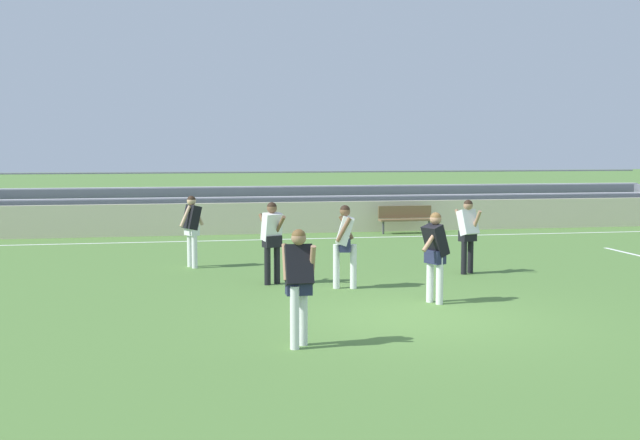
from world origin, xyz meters
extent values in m
plane|color=#517A38|center=(0.00, 0.00, 0.00)|extent=(160.00, 160.00, 0.00)
cube|color=white|center=(0.00, 11.26, 0.00)|extent=(44.00, 0.12, 0.01)
cube|color=beige|center=(0.00, 12.93, 0.51)|extent=(48.00, 0.16, 1.02)
cube|color=#B2B2B7|center=(1.21, 14.01, 0.34)|extent=(26.27, 0.36, 0.08)
cube|color=slate|center=(1.21, 13.81, 0.17)|extent=(26.27, 0.04, 0.34)
cube|color=#B2B2B7|center=(1.21, 14.78, 0.67)|extent=(26.27, 0.36, 0.08)
cube|color=slate|center=(1.21, 14.58, 0.51)|extent=(26.27, 0.04, 0.34)
cube|color=#B2B2B7|center=(1.21, 15.54, 1.01)|extent=(26.27, 0.36, 0.08)
cube|color=slate|center=(1.21, 15.34, 0.84)|extent=(26.27, 0.04, 0.34)
cube|color=#B2B2B7|center=(1.21, 16.31, 1.35)|extent=(26.27, 0.36, 0.08)
cube|color=slate|center=(1.21, 16.11, 1.18)|extent=(26.27, 0.04, 0.34)
cylinder|color=slate|center=(1.21, 16.56, 1.90)|extent=(26.27, 0.06, 0.06)
cube|color=brown|center=(3.45, 12.13, 0.45)|extent=(1.80, 0.40, 0.06)
cube|color=brown|center=(3.45, 12.31, 0.70)|extent=(1.80, 0.05, 0.40)
cylinder|color=#47474C|center=(2.67, 12.13, 0.23)|extent=(0.07, 0.07, 0.45)
cylinder|color=#47474C|center=(4.23, 12.13, 0.23)|extent=(0.07, 0.07, 0.45)
cylinder|color=black|center=(-1.93, 3.56, 0.46)|extent=(0.13, 0.13, 0.91)
cylinder|color=black|center=(-2.14, 3.45, 0.46)|extent=(0.13, 0.13, 0.91)
cube|color=black|center=(-2.04, 3.50, 0.89)|extent=(0.42, 0.34, 0.24)
cube|color=white|center=(-2.04, 3.50, 1.19)|extent=(0.47, 0.43, 0.59)
cylinder|color=brown|center=(-1.90, 3.37, 1.23)|extent=(0.23, 0.40, 0.44)
cylinder|color=brown|center=(-2.18, 3.64, 1.23)|extent=(0.23, 0.40, 0.44)
sphere|color=brown|center=(-2.04, 3.50, 1.58)|extent=(0.21, 0.21, 0.21)
sphere|color=black|center=(-2.04, 3.50, 1.60)|extent=(0.20, 0.20, 0.20)
cylinder|color=white|center=(-0.51, 2.71, 0.44)|extent=(0.13, 0.13, 0.89)
cylinder|color=white|center=(-0.83, 2.80, 0.44)|extent=(0.13, 0.13, 0.89)
cube|color=#232847|center=(-0.67, 2.76, 0.87)|extent=(0.29, 0.40, 0.24)
cube|color=white|center=(-0.67, 2.76, 1.17)|extent=(0.44, 0.45, 0.60)
cylinder|color=brown|center=(-0.74, 2.56, 1.21)|extent=(0.32, 0.14, 0.49)
cylinder|color=brown|center=(-0.60, 2.96, 1.21)|extent=(0.32, 0.14, 0.49)
sphere|color=brown|center=(-0.67, 2.76, 1.55)|extent=(0.21, 0.21, 0.21)
sphere|color=black|center=(-0.67, 2.76, 1.57)|extent=(0.20, 0.20, 0.20)
cylinder|color=white|center=(-2.36, -1.70, 0.45)|extent=(0.13, 0.13, 0.89)
cylinder|color=white|center=(-2.21, -1.50, 0.45)|extent=(0.13, 0.13, 0.89)
cube|color=#232847|center=(-2.29, -1.60, 0.87)|extent=(0.36, 0.22, 0.24)
cube|color=black|center=(-2.29, -1.60, 1.17)|extent=(0.38, 0.40, 0.60)
cylinder|color=#A87A5B|center=(-2.47, -1.53, 1.21)|extent=(0.08, 0.25, 0.51)
cylinder|color=#A87A5B|center=(-2.11, -1.67, 1.21)|extent=(0.08, 0.25, 0.51)
sphere|color=#A87A5B|center=(-2.29, -1.60, 1.56)|extent=(0.21, 0.21, 0.21)
sphere|color=brown|center=(-2.29, -1.60, 1.58)|extent=(0.20, 0.20, 0.20)
cylinder|color=black|center=(2.31, 3.98, 0.44)|extent=(0.13, 0.13, 0.87)
cylinder|color=black|center=(2.52, 4.14, 0.44)|extent=(0.13, 0.13, 0.87)
cube|color=black|center=(2.42, 4.06, 0.85)|extent=(0.41, 0.32, 0.24)
cube|color=white|center=(2.42, 4.06, 1.15)|extent=(0.48, 0.48, 0.60)
cylinder|color=#A87A5B|center=(2.27, 4.19, 1.19)|extent=(0.17, 0.32, 0.50)
cylinder|color=#A87A5B|center=(2.56, 3.93, 1.19)|extent=(0.17, 0.32, 0.50)
sphere|color=#A87A5B|center=(2.42, 4.06, 1.54)|extent=(0.21, 0.21, 0.21)
sphere|color=black|center=(2.42, 4.06, 1.56)|extent=(0.20, 0.20, 0.20)
cylinder|color=white|center=(0.56, 1.13, 0.43)|extent=(0.13, 0.13, 0.87)
cylinder|color=white|center=(0.67, 0.92, 0.43)|extent=(0.13, 0.13, 0.87)
cube|color=#232847|center=(0.61, 1.02, 0.85)|extent=(0.34, 0.42, 0.24)
cube|color=black|center=(0.61, 1.02, 1.15)|extent=(0.50, 0.50, 0.60)
cylinder|color=#A87A5B|center=(0.74, 1.17, 1.19)|extent=(0.40, 0.22, 0.44)
cylinder|color=#A87A5B|center=(0.49, 0.88, 1.19)|extent=(0.40, 0.22, 0.44)
sphere|color=#A87A5B|center=(0.61, 1.02, 1.53)|extent=(0.21, 0.21, 0.21)
sphere|color=brown|center=(0.61, 1.02, 1.55)|extent=(0.20, 0.20, 0.20)
cylinder|color=white|center=(-3.56, 5.97, 0.45)|extent=(0.13, 0.13, 0.90)
cylinder|color=white|center=(-3.66, 6.20, 0.45)|extent=(0.13, 0.13, 0.90)
cube|color=white|center=(-3.61, 6.09, 0.88)|extent=(0.37, 0.42, 0.24)
cube|color=black|center=(-3.61, 6.09, 1.18)|extent=(0.49, 0.50, 0.60)
cylinder|color=#D6A884|center=(-3.76, 5.96, 1.22)|extent=(0.30, 0.21, 0.50)
cylinder|color=#D6A884|center=(-3.46, 6.21, 1.22)|extent=(0.30, 0.21, 0.50)
sphere|color=#D6A884|center=(-3.61, 6.09, 1.57)|extent=(0.21, 0.21, 0.21)
sphere|color=black|center=(-3.61, 6.09, 1.59)|extent=(0.20, 0.20, 0.20)
sphere|color=white|center=(-1.69, 2.86, 0.11)|extent=(0.22, 0.22, 0.22)
camera|label=1|loc=(-3.96, -12.23, 2.81)|focal=43.61mm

